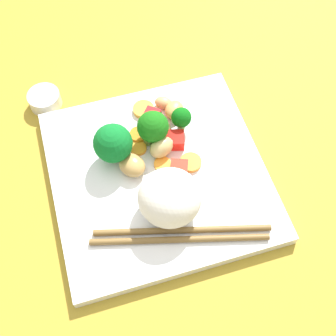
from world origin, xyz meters
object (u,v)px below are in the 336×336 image
Objects in this scene: square_plate at (158,175)px; rice_mound at (173,197)px; carrot_slice_2 at (163,164)px; chopstick_pair at (183,234)px; broccoli_floret_2 at (153,127)px; sauce_cup at (45,100)px.

rice_mound reaches higher than square_plate.
square_plate is at bearing -47.14° from carrot_slice_2.
rice_mound is 4.92cm from chopstick_pair.
broccoli_floret_2 reaches higher than chopstick_pair.
broccoli_floret_2 is 15.11cm from chopstick_pair.
square_plate is 5.90× the size of sauce_cup.
carrot_slice_2 is (-6.58, 0.50, -3.03)cm from rice_mound.
square_plate is at bearing -176.42° from rice_mound.
square_plate is at bearing 37.62° from sauce_cup.
square_plate is 21.70cm from sauce_cup.
chopstick_pair is (14.84, -0.15, -2.86)cm from broccoli_floret_2.
carrot_slice_2 is at bearing 132.86° from square_plate.
chopstick_pair reaches higher than square_plate.
sauce_cup is (-16.39, -14.11, -0.81)cm from carrot_slice_2.
chopstick_pair is at bearing -1.66° from carrot_slice_2.
carrot_slice_2 is at bearing 175.67° from rice_mound.
broccoli_floret_2 is at bearing 49.01° from sauce_cup.
broccoli_floret_2 is at bearing -177.84° from carrot_slice_2.
carrot_slice_2 is 21.64cm from sauce_cup.
broccoli_floret_2 is (-10.85, 0.34, -0.01)cm from rice_mound.
carrot_slice_2 is 0.11× the size of chopstick_pair.
rice_mound is at bearing 3.58° from square_plate.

